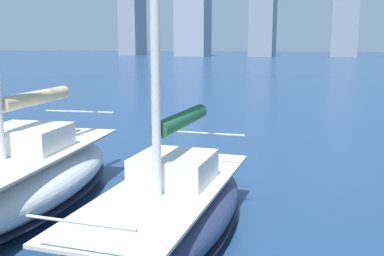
% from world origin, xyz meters
% --- Properties ---
extents(city_skyline, '(168.20, 21.82, 44.36)m').
position_xyz_m(city_skyline, '(-6.25, -157.50, 17.85)').
color(city_skyline, '#8D929D').
rests_on(city_skyline, ground).
extents(sailboat_forest, '(2.57, 6.75, 10.76)m').
position_xyz_m(sailboat_forest, '(0.80, -6.20, 0.64)').
color(sailboat_forest, navy).
rests_on(sailboat_forest, ground).
extents(sailboat_tan, '(3.85, 7.70, 11.19)m').
position_xyz_m(sailboat_tan, '(4.67, -6.67, 0.73)').
color(sailboat_tan, silver).
rests_on(sailboat_tan, ground).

